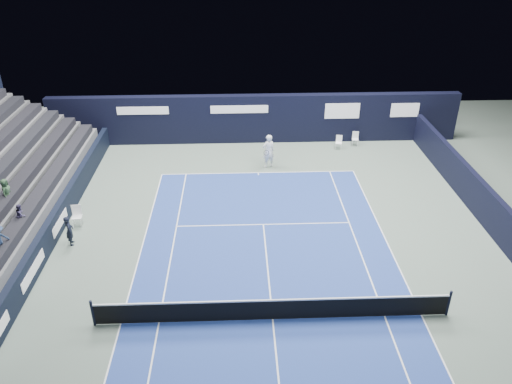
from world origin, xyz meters
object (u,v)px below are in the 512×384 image
tennis_player (268,151)px  line_judge_chair (77,214)px  folding_chair_back_b (355,138)px  folding_chair_back_a (339,141)px  tennis_net (273,309)px

tennis_player → line_judge_chair: bearing=-147.9°
folding_chair_back_b → line_judge_chair: line_judge_chair is taller
folding_chair_back_b → line_judge_chair: bearing=-140.1°
folding_chair_back_a → folding_chair_back_b: bearing=36.0°
folding_chair_back_b → line_judge_chair: size_ratio=0.89×
line_judge_chair → tennis_player: (9.41, 5.89, 0.43)m
tennis_player → folding_chair_back_b: bearing=27.2°
folding_chair_back_b → tennis_player: (-5.74, -2.95, 0.49)m
folding_chair_back_a → tennis_net: size_ratio=0.07×
folding_chair_back_b → tennis_player: size_ratio=0.45×
folding_chair_back_a → line_judge_chair: 16.30m
folding_chair_back_a → folding_chair_back_b: (1.14, 0.49, 0.02)m
folding_chair_back_a → tennis_player: 5.24m
tennis_net → tennis_player: bearing=87.2°
folding_chair_back_a → tennis_net: bearing=-96.3°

